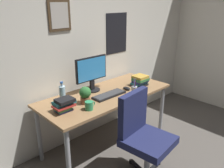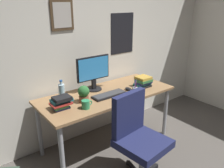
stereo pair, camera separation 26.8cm
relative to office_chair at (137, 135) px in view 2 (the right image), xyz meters
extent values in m
cube|color=silver|center=(0.24, 1.12, 0.77)|extent=(4.40, 0.08, 2.60)
cube|color=#4C3823|center=(-0.22, 1.07, 1.12)|extent=(0.28, 0.02, 0.34)
cube|color=beige|center=(-0.22, 1.06, 1.12)|extent=(0.22, 0.00, 0.28)
cube|color=black|center=(0.69, 1.07, 0.84)|extent=(0.40, 0.01, 0.56)
cube|color=#936D47|center=(0.12, 0.68, 0.19)|extent=(1.69, 0.72, 0.03)
cylinder|color=#9EA0A5|center=(-0.66, 0.37, -0.18)|extent=(0.05, 0.05, 0.70)
cylinder|color=#9EA0A5|center=(0.91, 0.37, -0.18)|extent=(0.05, 0.05, 0.70)
cylinder|color=#9EA0A5|center=(-0.66, 0.98, -0.18)|extent=(0.05, 0.05, 0.70)
cylinder|color=#9EA0A5|center=(0.91, 0.98, -0.18)|extent=(0.05, 0.05, 0.70)
cube|color=#1E234C|center=(0.01, -0.08, -0.07)|extent=(0.51, 0.51, 0.08)
cube|color=#1E234C|center=(-0.01, 0.12, 0.20)|extent=(0.43, 0.12, 0.45)
cylinder|color=#9EA0A5|center=(0.01, -0.08, -0.32)|extent=(0.07, 0.07, 0.42)
cylinder|color=black|center=(0.29, -0.05, -0.51)|extent=(0.04, 0.04, 0.04)
cylinder|color=black|center=(0.06, 0.20, -0.51)|extent=(0.04, 0.04, 0.04)
cylinder|color=black|center=(0.06, 0.88, 0.21)|extent=(0.20, 0.20, 0.01)
cube|color=black|center=(0.06, 0.88, 0.28)|extent=(0.05, 0.04, 0.12)
cube|color=black|center=(0.06, 0.88, 0.49)|extent=(0.46, 0.02, 0.30)
cube|color=#338CD8|center=(0.06, 0.86, 0.49)|extent=(0.43, 0.00, 0.27)
cube|color=black|center=(0.10, 0.60, 0.21)|extent=(0.43, 0.15, 0.02)
cube|color=#38383A|center=(0.10, 0.60, 0.23)|extent=(0.41, 0.13, 0.00)
ellipsoid|color=black|center=(0.40, 0.59, 0.22)|extent=(0.06, 0.11, 0.04)
cylinder|color=silver|center=(-0.42, 0.80, 0.30)|extent=(0.07, 0.07, 0.20)
cylinder|color=silver|center=(-0.42, 0.80, 0.42)|extent=(0.03, 0.03, 0.04)
cylinder|color=#2659B2|center=(-0.42, 0.80, 0.45)|extent=(0.03, 0.03, 0.01)
cylinder|color=#2D8C59|center=(-0.31, 0.47, 0.25)|extent=(0.09, 0.09, 0.09)
torus|color=#2D8C59|center=(-0.25, 0.47, 0.25)|extent=(0.05, 0.01, 0.05)
cylinder|color=brown|center=(-0.24, 0.63, 0.24)|extent=(0.11, 0.11, 0.07)
sphere|color=#2D6B33|center=(-0.24, 0.63, 0.33)|extent=(0.13, 0.13, 0.13)
ellipsoid|color=#287A38|center=(-0.27, 0.65, 0.35)|extent=(0.07, 0.08, 0.02)
ellipsoid|color=#287A38|center=(-0.21, 0.65, 0.35)|extent=(0.07, 0.08, 0.02)
ellipsoid|color=#287A38|center=(-0.26, 0.60, 0.35)|extent=(0.08, 0.07, 0.02)
cylinder|color=#9EA0A5|center=(0.36, 0.43, 0.25)|extent=(0.07, 0.07, 0.09)
cylinder|color=#263FBF|center=(0.35, 0.42, 0.33)|extent=(0.01, 0.01, 0.13)
cylinder|color=red|center=(0.36, 0.43, 0.33)|extent=(0.01, 0.01, 0.13)
cylinder|color=black|center=(0.37, 0.43, 0.33)|extent=(0.01, 0.01, 0.13)
cylinder|color=#9EA0A5|center=(0.37, 0.43, 0.33)|extent=(0.01, 0.03, 0.14)
cylinder|color=#9EA0A5|center=(0.35, 0.43, 0.33)|extent=(0.01, 0.02, 0.14)
cube|color=navy|center=(-0.52, 0.63, 0.21)|extent=(0.16, 0.12, 0.02)
cube|color=#33723F|center=(-0.53, 0.63, 0.24)|extent=(0.15, 0.12, 0.03)
cube|color=#B22D28|center=(-0.52, 0.62, 0.27)|extent=(0.21, 0.14, 0.02)
cube|color=#26727A|center=(-0.50, 0.64, 0.29)|extent=(0.22, 0.13, 0.03)
cube|color=black|center=(-0.51, 0.61, 0.32)|extent=(0.18, 0.14, 0.03)
cube|color=black|center=(0.63, 0.57, 0.21)|extent=(0.20, 0.16, 0.02)
cube|color=#26727A|center=(0.64, 0.58, 0.24)|extent=(0.21, 0.14, 0.02)
cube|color=navy|center=(0.65, 0.57, 0.26)|extent=(0.21, 0.13, 0.03)
cube|color=#33723F|center=(0.64, 0.56, 0.29)|extent=(0.19, 0.16, 0.03)
cube|color=gold|center=(0.64, 0.57, 0.32)|extent=(0.18, 0.17, 0.03)
camera|label=1|loc=(-1.62, -1.25, 1.28)|focal=36.56mm
camera|label=2|loc=(-1.42, -1.42, 1.28)|focal=36.56mm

